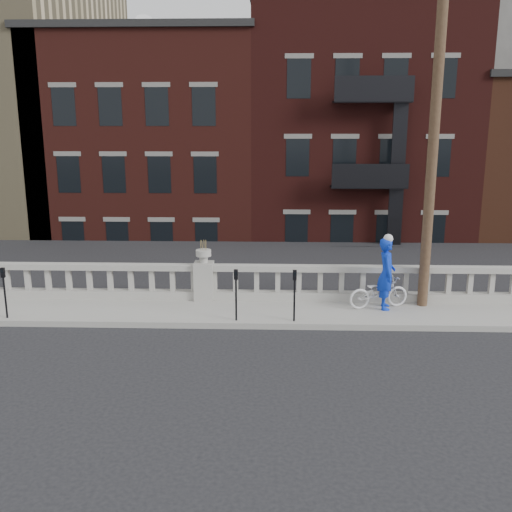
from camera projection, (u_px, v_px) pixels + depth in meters
The scene contains 11 objects.
ground at pixel (183, 358), 12.78m from camera, with size 120.00×120.00×0.00m, color black.
sidewalk at pixel (200, 312), 15.69m from camera, with size 32.00×2.20×0.15m, color gray.
balustrade at pixel (204, 283), 16.48m from camera, with size 28.00×0.34×1.03m.
planter_pedestal at pixel (204, 277), 16.44m from camera, with size 0.55×0.55×1.76m.
lower_level at pixel (251, 166), 34.59m from camera, with size 80.00×44.00×20.80m.
utility_pole at pixel (435, 120), 14.90m from camera, with size 1.60×0.28×10.00m.
parking_meter_a at pixel (4, 287), 14.81m from camera, with size 0.10×0.09×1.36m.
parking_meter_b at pixel (236, 289), 14.62m from camera, with size 0.10×0.09×1.36m.
parking_meter_c at pixel (294, 290), 14.57m from camera, with size 0.10×0.09×1.36m.
bicycle at pixel (379, 292), 15.75m from camera, with size 0.59×1.70×0.89m, color silver.
cyclist at pixel (386, 274), 15.56m from camera, with size 0.72×0.47×1.98m, color #0D2FC3.
Camera 1 is at (2.02, -11.86, 5.15)m, focal length 40.00 mm.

